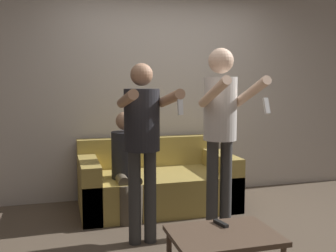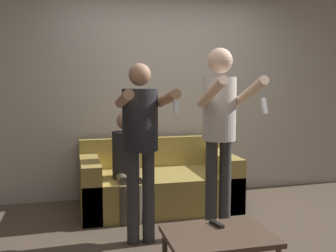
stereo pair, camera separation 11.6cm
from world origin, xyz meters
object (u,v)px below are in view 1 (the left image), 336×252
(person_standing_left, at_px, (143,133))
(person_standing_right, at_px, (221,120))
(person_seated, at_px, (126,161))
(remote_on_table, at_px, (221,223))
(couch, at_px, (156,184))
(coffee_table, at_px, (224,238))

(person_standing_left, relative_size, person_standing_right, 0.92)
(person_seated, distance_m, remote_on_table, 1.50)
(couch, height_order, coffee_table, couch)
(person_seated, relative_size, coffee_table, 1.48)
(person_standing_right, distance_m, remote_on_table, 1.01)
(person_standing_left, relative_size, person_seated, 1.42)
(couch, distance_m, person_standing_right, 1.34)
(person_standing_right, bearing_deg, person_standing_left, -179.79)
(coffee_table, relative_size, remote_on_table, 4.90)
(person_standing_right, relative_size, coffee_table, 2.29)
(remote_on_table, bearing_deg, person_standing_left, 124.97)
(person_seated, xyz_separation_m, remote_on_table, (0.48, -1.41, -0.23))
(person_seated, height_order, remote_on_table, person_seated)
(person_standing_right, height_order, remote_on_table, person_standing_right)
(person_standing_left, xyz_separation_m, remote_on_table, (0.46, -0.65, -0.62))
(person_standing_left, xyz_separation_m, person_seated, (-0.02, 0.75, -0.39))
(person_seated, bearing_deg, coffee_table, -74.44)
(couch, xyz_separation_m, coffee_table, (0.05, -1.80, 0.06))
(coffee_table, bearing_deg, person_standing_right, 68.74)
(couch, relative_size, remote_on_table, 11.19)
(person_standing_right, bearing_deg, couch, 110.26)
(person_standing_left, xyz_separation_m, person_standing_right, (0.73, 0.00, 0.09))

